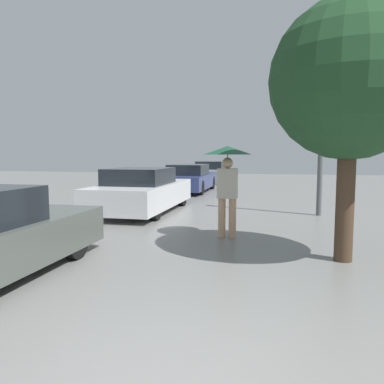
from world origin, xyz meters
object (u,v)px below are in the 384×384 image
object	(u,v)px
parked_car_farthest	(211,172)
tree	(350,81)
parked_car_third	(189,179)
parked_car_second	(142,191)
street_lamp	(322,115)
pedestrian	(228,168)

from	to	relation	value
parked_car_farthest	tree	size ratio (longest dim) A/B	1.03
parked_car_third	parked_car_second	bearing A→B (deg)	-90.14
parked_car_second	parked_car_third	bearing A→B (deg)	89.86
street_lamp	parked_car_farthest	bearing A→B (deg)	113.45
parked_car_farthest	tree	world-z (taller)	tree
parked_car_second	pedestrian	bearing A→B (deg)	-45.03
pedestrian	tree	bearing A→B (deg)	-32.67
pedestrian	parked_car_second	bearing A→B (deg)	134.97
pedestrian	street_lamp	world-z (taller)	street_lamp
tree	street_lamp	xyz separation A→B (m)	(0.11, 4.55, -0.05)
parked_car_third	tree	size ratio (longest dim) A/B	1.11
parked_car_third	parked_car_farthest	bearing A→B (deg)	89.93
parked_car_third	parked_car_farthest	distance (m)	5.79
pedestrian	tree	distance (m)	2.75
pedestrian	parked_car_second	xyz separation A→B (m)	(-2.87, 2.88, -0.81)
parked_car_second	parked_car_third	size ratio (longest dim) A/B	1.01
pedestrian	parked_car_third	size ratio (longest dim) A/B	0.41
parked_car_third	street_lamp	size ratio (longest dim) A/B	0.91
parked_car_second	tree	world-z (taller)	tree
parked_car_farthest	pedestrian	bearing A→B (deg)	-79.03
parked_car_second	street_lamp	xyz separation A→B (m)	(4.99, 0.38, 2.13)
parked_car_farthest	street_lamp	bearing A→B (deg)	-66.55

